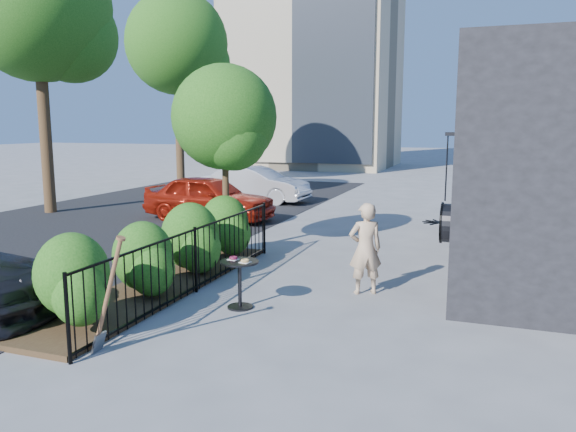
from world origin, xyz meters
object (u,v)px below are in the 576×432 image
at_px(car_silver, 256,184).
at_px(street_tree_far, 178,50).
at_px(cafe_table, 240,276).
at_px(shovel, 107,301).
at_px(car_red, 209,198).
at_px(street_tree_near, 38,17).
at_px(woman, 365,249).
at_px(patio_tree, 226,124).

bearing_deg(car_silver, street_tree_far, 59.42).
relative_size(cafe_table, shovel, 0.52).
height_order(street_tree_far, car_red, street_tree_far).
bearing_deg(cafe_table, street_tree_near, 145.70).
distance_m(cafe_table, woman, 2.14).
bearing_deg(cafe_table, woman, 40.13).
bearing_deg(street_tree_near, patio_tree, -22.57).
distance_m(street_tree_far, car_silver, 8.14).
bearing_deg(patio_tree, car_red, 122.95).
bearing_deg(woman, cafe_table, 12.54).
relative_size(street_tree_far, car_red, 2.15).
distance_m(street_tree_near, car_silver, 8.60).
height_order(patio_tree, street_tree_far, street_tree_far).
bearing_deg(shovel, street_tree_near, 135.40).
distance_m(shovel, car_red, 9.60).
bearing_deg(car_silver, cafe_table, -154.20).
distance_m(patio_tree, street_tree_near, 8.92).
relative_size(car_red, car_silver, 1.01).
bearing_deg(street_tree_near, woman, -24.65).
height_order(cafe_table, car_silver, car_silver).
distance_m(patio_tree, car_silver, 8.39).
relative_size(street_tree_near, woman, 5.49).
bearing_deg(car_red, street_tree_near, 98.00).
bearing_deg(street_tree_near, car_silver, 41.35).
distance_m(cafe_table, shovel, 2.25).
xyz_separation_m(patio_tree, cafe_table, (1.75, -3.25, -2.26)).
xyz_separation_m(street_tree_near, car_red, (5.34, 0.44, -5.26)).
height_order(shovel, car_red, shovel).
relative_size(patio_tree, shovel, 2.61).
distance_m(patio_tree, woman, 4.36).
bearing_deg(shovel, woman, 55.39).
distance_m(car_red, car_silver, 4.05).
relative_size(street_tree_far, woman, 5.49).
relative_size(patio_tree, street_tree_far, 0.48).
distance_m(cafe_table, car_silver, 11.77).
xyz_separation_m(woman, car_red, (-5.74, 5.52, -0.10)).
bearing_deg(car_silver, car_red, -172.45).
distance_m(street_tree_far, shovel, 19.42).
xyz_separation_m(street_tree_far, shovel, (8.68, -16.56, -5.26)).
relative_size(woman, shovel, 1.00).
xyz_separation_m(patio_tree, woman, (3.38, -1.88, -2.01)).
xyz_separation_m(street_tree_near, cafe_table, (9.45, -6.45, -5.41)).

